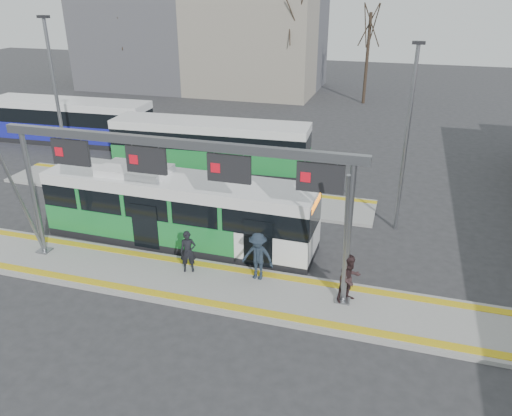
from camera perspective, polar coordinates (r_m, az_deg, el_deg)
The scene contains 17 objects.
ground at distance 18.59m, azimuth -7.52°, elevation -8.54°, with size 120.00×120.00×0.00m, color #2D2D30.
platform_main at distance 18.55m, azimuth -7.53°, elevation -8.34°, with size 22.00×3.00×0.15m, color gray.
platform_second at distance 26.54m, azimuth -8.54°, elevation 1.99°, with size 20.00×3.00×0.15m, color gray.
tactile_main at distance 18.50m, azimuth -7.54°, elevation -8.12°, with size 22.00×2.65×0.02m.
tactile_second at distance 27.48m, azimuth -7.56°, elevation 3.02°, with size 20.00×0.35×0.02m.
gantry at distance 17.03m, azimuth -9.03°, elevation 4.39°, with size 13.00×1.68×5.20m.
hero_bus at distance 20.91m, azimuth -8.85°, elevation -0.23°, with size 11.47×2.62×3.14m.
bg_bus_green at distance 29.30m, azimuth -5.23°, elevation 7.08°, with size 11.57×3.08×2.86m.
bg_bus_blue at distance 36.72m, azimuth -20.42°, elevation 9.23°, with size 11.27×2.98×2.91m.
passenger_a at distance 18.65m, azimuth -7.77°, elevation -4.97°, with size 0.59×0.39×1.63m, color black.
passenger_b at distance 17.09m, azimuth 10.64°, elevation -7.92°, with size 0.84×0.66×1.74m, color #2F1F20.
passenger_c at distance 18.00m, azimuth 0.20°, elevation -5.54°, with size 1.17×0.67×1.82m, color #1C2633.
tree_left at distance 45.76m, azimuth 4.37°, elevation 20.36°, with size 1.40×1.40×9.20m.
tree_mid at distance 47.01m, azimuth 12.89°, elevation 19.65°, with size 1.40×1.40×8.86m.
tree_far at distance 52.26m, azimuth -14.60°, elevation 18.71°, with size 1.40×1.40×7.44m.
lamp_west at distance 25.23m, azimuth -21.62°, elevation 10.28°, with size 0.50×0.25×8.78m.
lamp_east at distance 21.71m, azimuth 16.86°, elevation 7.83°, with size 0.50×0.25×8.01m.
Camera 1 is at (6.75, -14.15, 9.98)m, focal length 35.00 mm.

